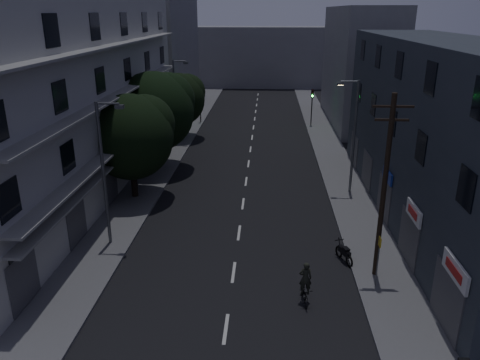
# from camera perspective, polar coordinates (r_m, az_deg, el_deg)

# --- Properties ---
(ground) EXTENTS (160.00, 160.00, 0.00)m
(ground) POSITION_cam_1_polar(r_m,az_deg,el_deg) (41.13, 1.07, 2.22)
(ground) COLOR black
(ground) RESTS_ON ground
(sidewalk_left) EXTENTS (3.00, 90.00, 0.15)m
(sidewalk_left) POSITION_cam_1_polar(r_m,az_deg,el_deg) (42.06, -9.20, 2.47)
(sidewalk_left) COLOR #565659
(sidewalk_left) RESTS_ON ground
(sidewalk_right) EXTENTS (3.00, 90.00, 0.15)m
(sidewalk_right) POSITION_cam_1_polar(r_m,az_deg,el_deg) (41.51, 11.48, 2.09)
(sidewalk_right) COLOR #565659
(sidewalk_right) RESTS_ON ground
(lane_markings) EXTENTS (0.15, 60.50, 0.01)m
(lane_markings) POSITION_cam_1_polar(r_m,az_deg,el_deg) (47.12, 1.39, 4.53)
(lane_markings) COLOR beige
(lane_markings) RESTS_ON ground
(building_left) EXTENTS (7.00, 36.00, 14.00)m
(building_left) POSITION_cam_1_polar(r_m,az_deg,el_deg) (35.32, -19.47, 9.84)
(building_left) COLOR #ADADA8
(building_left) RESTS_ON ground
(building_right) EXTENTS (6.19, 28.00, 11.00)m
(building_right) POSITION_cam_1_polar(r_m,az_deg,el_deg) (30.83, 23.19, 5.18)
(building_right) COLOR #2A3038
(building_right) RESTS_ON ground
(building_far_left) EXTENTS (6.00, 20.00, 16.00)m
(building_far_left) POSITION_cam_1_polar(r_m,az_deg,el_deg) (63.78, -9.23, 15.62)
(building_far_left) COLOR slate
(building_far_left) RESTS_ON ground
(building_far_right) EXTENTS (6.00, 20.00, 13.00)m
(building_far_right) POSITION_cam_1_polar(r_m,az_deg,el_deg) (57.44, 14.25, 13.33)
(building_far_right) COLOR slate
(building_far_right) RESTS_ON ground
(building_far_end) EXTENTS (24.00, 8.00, 10.00)m
(building_far_end) POSITION_cam_1_polar(r_m,az_deg,el_deg) (84.51, 2.41, 14.80)
(building_far_end) COLOR slate
(building_far_end) RESTS_ON ground
(tree_near) EXTENTS (5.85, 5.85, 7.21)m
(tree_near) POSITION_cam_1_polar(r_m,az_deg,el_deg) (32.68, -13.10, 5.53)
(tree_near) COLOR black
(tree_near) RESTS_ON sidewalk_left
(tree_mid) EXTENTS (6.44, 6.44, 7.93)m
(tree_mid) POSITION_cam_1_polar(r_m,az_deg,el_deg) (38.57, -10.35, 8.54)
(tree_mid) COLOR black
(tree_mid) RESTS_ON sidewalk_left
(tree_far) EXTENTS (5.30, 5.30, 6.55)m
(tree_far) POSITION_cam_1_polar(r_m,az_deg,el_deg) (48.37, -7.42, 9.94)
(tree_far) COLOR black
(tree_far) RESTS_ON sidewalk_left
(traffic_signal_far_right) EXTENTS (0.28, 0.37, 4.10)m
(traffic_signal_far_right) POSITION_cam_1_polar(r_m,az_deg,el_deg) (54.08, 8.79, 9.67)
(traffic_signal_far_right) COLOR black
(traffic_signal_far_right) RESTS_ON sidewalk_right
(traffic_signal_far_left) EXTENTS (0.28, 0.37, 4.10)m
(traffic_signal_far_left) POSITION_cam_1_polar(r_m,az_deg,el_deg) (55.36, -4.90, 10.06)
(traffic_signal_far_left) COLOR black
(traffic_signal_far_left) RESTS_ON sidewalk_left
(street_lamp_left_near) EXTENTS (1.51, 0.25, 8.00)m
(street_lamp_left_near) POSITION_cam_1_polar(r_m,az_deg,el_deg) (26.05, -16.14, 1.46)
(street_lamp_left_near) COLOR #53565B
(street_lamp_left_near) RESTS_ON sidewalk_left
(street_lamp_right) EXTENTS (1.51, 0.25, 8.00)m
(street_lamp_right) POSITION_cam_1_polar(r_m,az_deg,el_deg) (33.58, 13.60, 5.75)
(street_lamp_right) COLOR slate
(street_lamp_right) RESTS_ON sidewalk_right
(street_lamp_left_far) EXTENTS (1.51, 0.25, 8.00)m
(street_lamp_left_far) POSITION_cam_1_polar(r_m,az_deg,el_deg) (46.39, -7.81, 9.93)
(street_lamp_left_far) COLOR #595A61
(street_lamp_left_far) RESTS_ON sidewalk_left
(utility_pole) EXTENTS (1.80, 0.24, 9.00)m
(utility_pole) POSITION_cam_1_polar(r_m,az_deg,el_deg) (22.73, 17.20, -0.61)
(utility_pole) COLOR black
(utility_pole) RESTS_ON sidewalk_right
(bus_stop_sign) EXTENTS (0.06, 0.35, 2.52)m
(bus_stop_sign) POSITION_cam_1_polar(r_m,az_deg,el_deg) (22.95, 16.55, -8.50)
(bus_stop_sign) COLOR #595B60
(bus_stop_sign) RESTS_ON sidewalk_right
(motorcycle) EXTENTS (0.82, 1.68, 1.13)m
(motorcycle) POSITION_cam_1_polar(r_m,az_deg,el_deg) (25.54, 12.58, -8.75)
(motorcycle) COLOR black
(motorcycle) RESTS_ON ground
(cyclist) EXTENTS (0.71, 1.64, 2.02)m
(cyclist) POSITION_cam_1_polar(r_m,az_deg,el_deg) (21.87, 7.91, -12.98)
(cyclist) COLOR black
(cyclist) RESTS_ON ground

